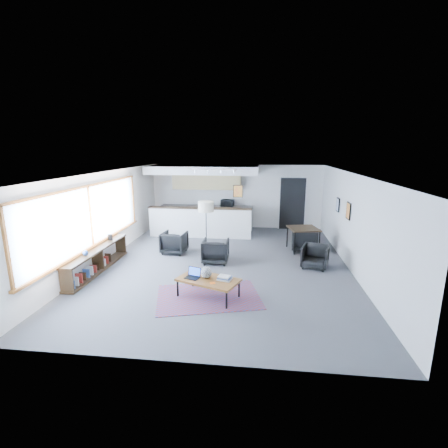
# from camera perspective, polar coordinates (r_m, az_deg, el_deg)

# --- Properties ---
(room) EXTENTS (7.02, 9.02, 2.62)m
(room) POSITION_cam_1_polar(r_m,az_deg,el_deg) (9.11, -0.07, 0.78)
(room) COLOR #47474A
(room) RESTS_ON ground
(window) EXTENTS (0.10, 5.95, 1.66)m
(window) POSITION_cam_1_polar(r_m,az_deg,el_deg) (9.30, -22.48, 0.99)
(window) COLOR #8CBFFF
(window) RESTS_ON room
(console) EXTENTS (0.35, 3.00, 0.80)m
(console) POSITION_cam_1_polar(r_m,az_deg,el_deg) (9.38, -21.43, -5.98)
(console) COLOR black
(console) RESTS_ON floor
(kitchenette) EXTENTS (4.20, 1.96, 2.60)m
(kitchenette) POSITION_cam_1_polar(r_m,az_deg,el_deg) (12.88, -3.47, 4.80)
(kitchenette) COLOR white
(kitchenette) RESTS_ON floor
(doorway) EXTENTS (1.10, 0.12, 2.15)m
(doorway) POSITION_cam_1_polar(r_m,az_deg,el_deg) (13.49, 11.92, 3.63)
(doorway) COLOR black
(doorway) RESTS_ON room
(track_light) EXTENTS (1.60, 0.07, 0.15)m
(track_light) POSITION_cam_1_polar(r_m,az_deg,el_deg) (11.18, -1.79, 9.46)
(track_light) COLOR silver
(track_light) RESTS_ON room
(wall_art_lower) EXTENTS (0.03, 0.38, 0.48)m
(wall_art_lower) POSITION_cam_1_polar(r_m,az_deg,el_deg) (9.70, 21.03, 2.17)
(wall_art_lower) COLOR black
(wall_art_lower) RESTS_ON room
(wall_art_upper) EXTENTS (0.03, 0.34, 0.44)m
(wall_art_upper) POSITION_cam_1_polar(r_m,az_deg,el_deg) (10.96, 19.38, 3.22)
(wall_art_upper) COLOR black
(wall_art_upper) RESTS_ON room
(kilim_rug) EXTENTS (2.59, 2.08, 0.01)m
(kilim_rug) POSITION_cam_1_polar(r_m,az_deg,el_deg) (7.48, -2.74, -12.64)
(kilim_rug) COLOR #512C3F
(kilim_rug) RESTS_ON floor
(coffee_table) EXTENTS (1.50, 1.15, 0.44)m
(coffee_table) POSITION_cam_1_polar(r_m,az_deg,el_deg) (7.31, -2.78, -9.84)
(coffee_table) COLOR brown
(coffee_table) RESTS_ON floor
(laptop) EXTENTS (0.37, 0.34, 0.22)m
(laptop) POSITION_cam_1_polar(r_m,az_deg,el_deg) (7.38, -5.41, -8.84)
(laptop) COLOR black
(laptop) RESTS_ON coffee_table
(ceramic_pot) EXTENTS (0.26, 0.26, 0.26)m
(ceramic_pot) POSITION_cam_1_polar(r_m,az_deg,el_deg) (7.31, -3.12, -8.48)
(ceramic_pot) COLOR gray
(ceramic_pot) RESTS_ON coffee_table
(book_stack) EXTENTS (0.35, 0.31, 0.09)m
(book_stack) POSITION_cam_1_polar(r_m,az_deg,el_deg) (7.23, 0.10, -9.45)
(book_stack) COLOR silver
(book_stack) RESTS_ON coffee_table
(coaster) EXTENTS (0.14, 0.14, 0.01)m
(coaster) POSITION_cam_1_polar(r_m,az_deg,el_deg) (7.08, -2.03, -10.32)
(coaster) COLOR #E5590C
(coaster) RESTS_ON coffee_table
(armchair_left) EXTENTS (0.79, 0.74, 0.75)m
(armchair_left) POSITION_cam_1_polar(r_m,az_deg,el_deg) (10.41, -8.74, -3.03)
(armchair_left) COLOR black
(armchair_left) RESTS_ON floor
(armchair_right) EXTENTS (0.74, 0.69, 0.76)m
(armchair_right) POSITION_cam_1_polar(r_m,az_deg,el_deg) (9.44, -1.49, -4.57)
(armchair_right) COLOR black
(armchair_right) RESTS_ON floor
(floor_lamp) EXTENTS (0.62, 0.62, 1.68)m
(floor_lamp) POSITION_cam_1_polar(r_m,az_deg,el_deg) (9.93, -3.19, 2.74)
(floor_lamp) COLOR black
(floor_lamp) RESTS_ON floor
(dining_table) EXTENTS (1.07, 1.07, 0.76)m
(dining_table) POSITION_cam_1_polar(r_m,az_deg,el_deg) (10.76, 13.77, -1.00)
(dining_table) COLOR black
(dining_table) RESTS_ON floor
(dining_chair_near) EXTENTS (0.72, 0.69, 0.60)m
(dining_chair_near) POSITION_cam_1_polar(r_m,az_deg,el_deg) (9.40, 15.70, -5.66)
(dining_chair_near) COLOR black
(dining_chair_near) RESTS_ON floor
(dining_chair_far) EXTENTS (0.72, 0.68, 0.69)m
(dining_chair_far) POSITION_cam_1_polar(r_m,az_deg,el_deg) (10.84, 13.92, -2.79)
(dining_chair_far) COLOR black
(dining_chair_far) RESTS_ON floor
(microwave) EXTENTS (0.54, 0.36, 0.34)m
(microwave) POSITION_cam_1_polar(r_m,az_deg,el_deg) (13.23, 0.60, 3.84)
(microwave) COLOR black
(microwave) RESTS_ON kitchenette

